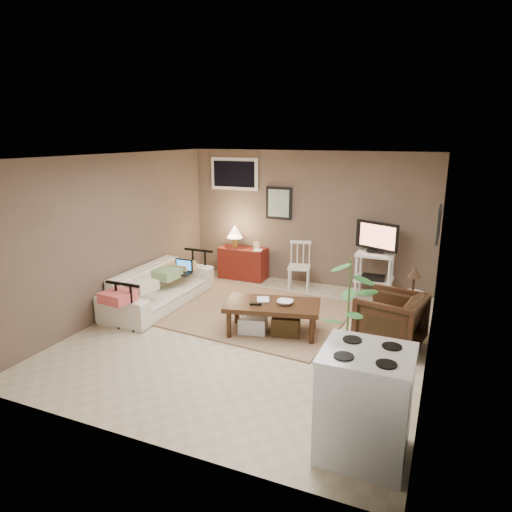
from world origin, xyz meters
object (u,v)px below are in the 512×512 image
at_px(spindle_chair, 299,267).
at_px(side_table, 413,292).
at_px(coffee_table, 272,316).
at_px(tv_stand, 375,258).
at_px(stove, 365,404).
at_px(red_console, 242,260).
at_px(sofa, 160,281).
at_px(armchair, 390,317).
at_px(potted_plant, 348,322).

xyz_separation_m(spindle_chair, side_table, (2.00, -1.27, 0.22)).
relative_size(coffee_table, tv_stand, 1.08).
height_order(coffee_table, stove, stove).
relative_size(red_console, spindle_chair, 1.23).
xyz_separation_m(side_table, stove, (-0.15, -2.71, -0.13)).
bearing_deg(side_table, spindle_chair, 147.62).
bearing_deg(spindle_chair, red_console, 172.90).
distance_m(spindle_chair, side_table, 2.38).
bearing_deg(tv_stand, side_table, -61.91).
bearing_deg(sofa, armchair, -91.05).
height_order(red_console, potted_plant, potted_plant).
xyz_separation_m(sofa, red_console, (0.61, 1.83, -0.05)).
relative_size(sofa, stove, 2.17).
bearing_deg(stove, armchair, 91.68).
relative_size(red_console, potted_plant, 0.69).
height_order(armchair, potted_plant, potted_plant).
relative_size(tv_stand, potted_plant, 0.86).
bearing_deg(stove, red_console, 126.30).
bearing_deg(tv_stand, red_console, 178.02).
xyz_separation_m(coffee_table, sofa, (-2.05, 0.34, 0.14)).
bearing_deg(armchair, potted_plant, -0.40).
relative_size(tv_stand, armchair, 1.64).
bearing_deg(spindle_chair, side_table, -32.38).
relative_size(red_console, armchair, 1.32).
bearing_deg(armchair, stove, 13.93).
distance_m(coffee_table, armchair, 1.56).
bearing_deg(potted_plant, tv_stand, 93.72).
xyz_separation_m(tv_stand, stove, (0.56, -4.04, -0.20)).
bearing_deg(sofa, coffee_table, -99.56).
bearing_deg(coffee_table, red_console, 123.54).
bearing_deg(tv_stand, stove, -82.10).
height_order(armchair, stove, stove).
xyz_separation_m(sofa, armchair, (3.58, -0.07, -0.02)).
bearing_deg(potted_plant, side_table, 74.09).
distance_m(coffee_table, spindle_chair, 2.04).
height_order(sofa, tv_stand, tv_stand).
relative_size(red_console, side_table, 1.05).
bearing_deg(red_console, spindle_chair, -7.10).
bearing_deg(red_console, potted_plant, -50.11).
bearing_deg(armchair, spindle_chair, -122.05).
xyz_separation_m(side_table, armchair, (-0.21, -0.47, -0.22)).
bearing_deg(potted_plant, red_console, 129.89).
bearing_deg(coffee_table, potted_plant, -39.77).
relative_size(coffee_table, potted_plant, 0.93).
height_order(coffee_table, red_console, red_console).
distance_m(spindle_chair, armchair, 2.50).
bearing_deg(armchair, sofa, -78.80).
distance_m(sofa, potted_plant, 3.58).
height_order(coffee_table, armchair, armchair).
xyz_separation_m(red_console, stove, (3.03, -4.13, 0.12)).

